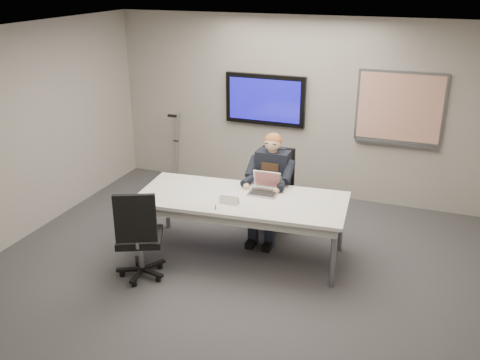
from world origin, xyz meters
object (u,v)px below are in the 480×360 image
(conference_table, at_px, (241,204))
(office_chair_near, at_px, (140,251))
(office_chair_far, at_px, (274,205))
(laptop, at_px, (265,187))
(seated_person, at_px, (268,198))

(conference_table, bearing_deg, office_chair_near, -138.69)
(office_chair_far, distance_m, laptop, 0.78)
(office_chair_far, bearing_deg, conference_table, -102.09)
(office_chair_near, bearing_deg, laptop, -157.86)
(conference_table, height_order, office_chair_far, office_chair_far)
(conference_table, xyz_separation_m, office_chair_far, (0.16, 0.85, -0.35))
(office_chair_far, distance_m, office_chair_near, 2.09)
(office_chair_far, height_order, office_chair_near, office_chair_near)
(laptop, bearing_deg, seated_person, 98.85)
(office_chair_far, xyz_separation_m, seated_person, (0.00, -0.27, 0.22))
(conference_table, bearing_deg, office_chair_far, 74.00)
(seated_person, bearing_deg, conference_table, -106.17)
(conference_table, height_order, office_chair_near, office_chair_near)
(office_chair_far, xyz_separation_m, office_chair_near, (-1.07, -1.80, 0.00))
(office_chair_far, bearing_deg, seated_person, -91.03)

